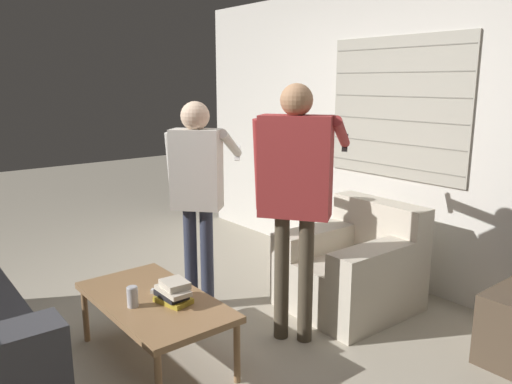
# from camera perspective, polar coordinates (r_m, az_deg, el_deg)

# --- Properties ---
(ground_plane) EXTENTS (16.00, 16.00, 0.00)m
(ground_plane) POSITION_cam_1_polar(r_m,az_deg,el_deg) (3.45, -6.97, -17.56)
(ground_plane) COLOR #B2A893
(wall_back) EXTENTS (5.20, 0.08, 2.55)m
(wall_back) POSITION_cam_1_polar(r_m,az_deg,el_deg) (4.42, 15.52, 6.34)
(wall_back) COLOR silver
(wall_back) RESTS_ON ground_plane
(armchair_beige) EXTENTS (0.85, 0.91, 0.80)m
(armchair_beige) POSITION_cam_1_polar(r_m,az_deg,el_deg) (3.99, 11.10, -8.47)
(armchair_beige) COLOR beige
(armchair_beige) RESTS_ON ground_plane
(coffee_table) EXTENTS (1.10, 0.59, 0.42)m
(coffee_table) POSITION_cam_1_polar(r_m,az_deg,el_deg) (3.22, -11.56, -12.42)
(coffee_table) COLOR #9E754C
(coffee_table) RESTS_ON ground_plane
(person_left_standing) EXTENTS (0.46, 0.76, 1.59)m
(person_left_standing) POSITION_cam_1_polar(r_m,az_deg,el_deg) (3.74, -6.72, 1.22)
(person_left_standing) COLOR #33384C
(person_left_standing) RESTS_ON ground_plane
(person_right_standing) EXTENTS (0.55, 0.87, 1.72)m
(person_right_standing) POSITION_cam_1_polar(r_m,az_deg,el_deg) (3.22, 4.55, 1.21)
(person_right_standing) COLOR #4C4233
(person_right_standing) RESTS_ON ground_plane
(book_stack) EXTENTS (0.24, 0.18, 0.14)m
(book_stack) POSITION_cam_1_polar(r_m,az_deg,el_deg) (3.11, -9.45, -11.23)
(book_stack) COLOR gold
(book_stack) RESTS_ON coffee_table
(soda_can) EXTENTS (0.07, 0.07, 0.13)m
(soda_can) POSITION_cam_1_polar(r_m,az_deg,el_deg) (3.10, -13.94, -11.54)
(soda_can) COLOR silver
(soda_can) RESTS_ON coffee_table
(spare_remote) EXTENTS (0.12, 0.12, 0.02)m
(spare_remote) POSITION_cam_1_polar(r_m,az_deg,el_deg) (3.27, -10.78, -11.08)
(spare_remote) COLOR white
(spare_remote) RESTS_ON coffee_table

